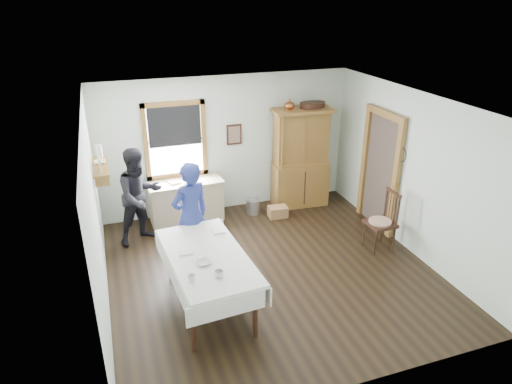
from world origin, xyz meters
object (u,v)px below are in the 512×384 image
dining_table (208,279)px  pail (253,206)px  spindle_chair (381,221)px  work_counter (186,201)px  woman_blue (191,220)px  figure_dark (140,199)px  wicker_basket (278,212)px  china_hutch (301,158)px

dining_table → pail: (1.53, 2.54, -0.26)m
dining_table → spindle_chair: 3.20m
work_counter → dining_table: (-0.20, -2.66, -0.00)m
pail → woman_blue: size_ratio=0.18×
spindle_chair → figure_dark: size_ratio=0.66×
work_counter → dining_table: 2.67m
pail → wicker_basket: size_ratio=0.79×
work_counter → china_hutch: size_ratio=0.70×
china_hutch → dining_table: size_ratio=1.01×
wicker_basket → spindle_chair: bearing=-54.1°
work_counter → figure_dark: size_ratio=0.88×
wicker_basket → china_hutch: bearing=33.0°
work_counter → pail: 1.35m
work_counter → woman_blue: woman_blue is taller
wicker_basket → work_counter: bearing=165.8°
work_counter → spindle_chair: size_ratio=1.33×
dining_table → china_hutch: bearing=45.7°
spindle_chair → pail: spindle_chair is taller
pail → woman_blue: (-1.53, -1.48, 0.68)m
dining_table → spindle_chair: bearing=9.7°
work_counter → figure_dark: figure_dark is taller
work_counter → wicker_basket: work_counter is taller
china_hutch → wicker_basket: (-0.65, -0.42, -0.91)m
china_hutch → spindle_chair: bearing=-71.3°
wicker_basket → pail: bearing=141.7°
wicker_basket → woman_blue: woman_blue is taller
wicker_basket → figure_dark: size_ratio=0.23×
pail → figure_dark: figure_dark is taller
china_hutch → pail: china_hutch is taller
work_counter → pail: (1.32, -0.12, -0.26)m
woman_blue → work_counter: bearing=-119.3°
work_counter → wicker_basket: size_ratio=3.84×
work_counter → woman_blue: bearing=-100.1°
work_counter → figure_dark: 1.09m
dining_table → spindle_chair: spindle_chair is taller
work_counter → figure_dark: bearing=-153.0°
china_hutch → figure_dark: china_hutch is taller
work_counter → dining_table: size_ratio=0.71×
figure_dark → pail: bearing=-13.6°
china_hutch → pail: (-1.05, -0.10, -0.87)m
spindle_chair → dining_table: bearing=-172.1°
work_counter → spindle_chair: spindle_chair is taller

